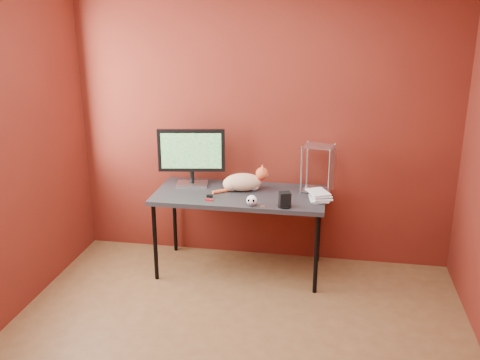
% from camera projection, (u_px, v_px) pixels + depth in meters
% --- Properties ---
extents(room, '(3.52, 3.52, 2.61)m').
position_uv_depth(room, '(225.00, 160.00, 3.20)').
color(room, brown).
rests_on(room, ground).
extents(desk, '(1.50, 0.70, 0.75)m').
position_uv_depth(desk, '(240.00, 198.00, 4.74)').
color(desk, black).
rests_on(desk, ground).
extents(monitor, '(0.61, 0.24, 0.53)m').
position_uv_depth(monitor, '(191.00, 154.00, 4.84)').
color(monitor, '#BAB9BF').
rests_on(monitor, desk).
extents(cat, '(0.48, 0.28, 0.24)m').
position_uv_depth(cat, '(243.00, 182.00, 4.76)').
color(cat, '#C06C28').
rests_on(cat, desk).
extents(skull_mug, '(0.09, 0.09, 0.09)m').
position_uv_depth(skull_mug, '(252.00, 200.00, 4.41)').
color(skull_mug, white).
rests_on(skull_mug, desk).
extents(speaker, '(0.11, 0.11, 0.13)m').
position_uv_depth(speaker, '(285.00, 200.00, 4.37)').
color(speaker, black).
rests_on(speaker, desk).
extents(book_stack, '(0.23, 0.26, 0.83)m').
position_uv_depth(book_stack, '(313.00, 153.00, 4.43)').
color(book_stack, beige).
rests_on(book_stack, desk).
extents(wire_rack, '(0.28, 0.25, 0.43)m').
position_uv_depth(wire_rack, '(318.00, 168.00, 4.71)').
color(wire_rack, '#BAB9BF').
rests_on(wire_rack, desk).
extents(pocket_knife, '(0.07, 0.02, 0.01)m').
position_uv_depth(pocket_knife, '(209.00, 200.00, 4.54)').
color(pocket_knife, '#AF0D13').
rests_on(pocket_knife, desk).
extents(black_gadget, '(0.05, 0.04, 0.02)m').
position_uv_depth(black_gadget, '(210.00, 196.00, 4.61)').
color(black_gadget, black).
rests_on(black_gadget, desk).
extents(washer, '(0.04, 0.04, 0.00)m').
position_uv_depth(washer, '(263.00, 206.00, 4.41)').
color(washer, '#BAB9BF').
rests_on(washer, desk).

